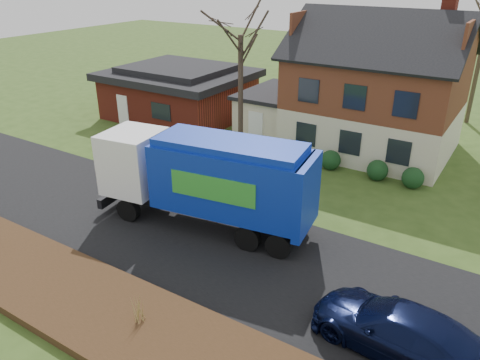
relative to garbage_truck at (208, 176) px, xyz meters
The scene contains 10 objects.
ground 2.70m from the garbage_truck, 54.89° to the right, with size 120.00×120.00×0.00m, color #314A18.
road 2.69m from the garbage_truck, 54.89° to the right, with size 80.00×7.00×0.02m, color black.
mulch_verge 6.84m from the garbage_truck, 82.93° to the right, with size 80.00×3.50×0.30m, color #302110.
main_house 13.09m from the garbage_truck, 79.85° to the left, with size 12.95×8.95×9.26m.
ranch_house 16.33m from the garbage_truck, 133.35° to the left, with size 9.80×8.20×3.70m.
garbage_truck is the anchor object (origin of this frame).
silver_sedan 6.59m from the garbage_truck, 141.90° to the left, with size 1.58×4.53×1.49m, color #B9BBC1.
navy_wagon 9.42m from the garbage_truck, 18.42° to the right, with size 2.12×5.21×1.51m, color black.
tree_front_west 9.98m from the garbage_truck, 113.11° to the left, with size 3.20×3.20×9.51m.
grass_clump_mid 6.62m from the garbage_truck, 73.53° to the right, with size 0.33×0.27×0.92m.
Camera 1 is at (9.68, -12.94, 10.28)m, focal length 35.00 mm.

